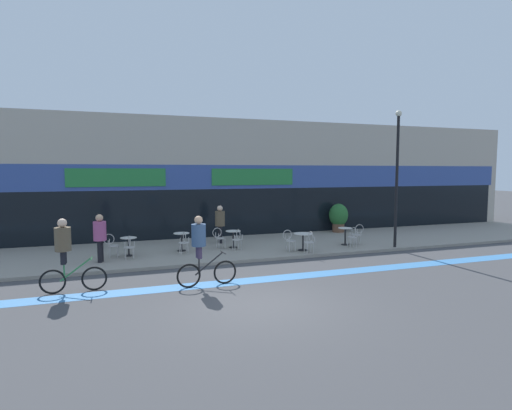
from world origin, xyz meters
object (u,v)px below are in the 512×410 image
(cafe_chair_4_side, at_px, (357,233))
(bistro_table_3, at_px, (303,238))
(cafe_chair_1_near, at_px, (184,241))
(cafe_chair_0_near, at_px, (129,246))
(lamp_post, at_px, (397,170))
(cafe_chair_2_side, at_px, (219,237))
(cyclist_0, at_px, (66,251))
(cafe_chair_0_side, at_px, (112,244))
(cafe_chair_3_side, at_px, (289,239))
(planter_pot, at_px, (338,217))
(pedestrian_far_end, at_px, (100,234))
(cafe_chair_2_near, at_px, (237,238))
(cafe_chair_4_near, at_px, (353,236))
(cafe_chair_3_near, at_px, (310,241))
(bistro_table_2, at_px, (233,236))
(bistro_table_1, at_px, (181,238))
(cyclist_1, at_px, (201,247))
(pedestrian_near_end, at_px, (220,221))
(bistro_table_4, at_px, (345,233))
(bistro_table_0, at_px, (129,243))

(cafe_chair_4_side, bearing_deg, bistro_table_3, 16.31)
(cafe_chair_1_near, bearing_deg, cafe_chair_4_side, -97.81)
(cafe_chair_0_near, distance_m, lamp_post, 11.41)
(cafe_chair_0_near, distance_m, cafe_chair_2_side, 3.79)
(cyclist_0, bearing_deg, cafe_chair_0_side, 74.55)
(cafe_chair_3_side, distance_m, cafe_chair_4_side, 3.61)
(cafe_chair_4_side, height_order, planter_pot, planter_pot)
(planter_pot, distance_m, pedestrian_far_end, 12.41)
(cafe_chair_2_near, height_order, cafe_chair_4_side, same)
(cafe_chair_4_near, height_order, cafe_chair_4_side, same)
(cafe_chair_0_side, distance_m, cafe_chair_3_near, 7.74)
(bistro_table_2, distance_m, pedestrian_far_end, 5.44)
(bistro_table_1, relative_size, cafe_chair_1_near, 0.83)
(cafe_chair_0_near, xyz_separation_m, cafe_chair_4_side, (9.83, -0.13, 0.00))
(cafe_chair_2_side, relative_size, lamp_post, 0.15)
(cafe_chair_2_near, xyz_separation_m, planter_pot, (6.60, 3.03, 0.32))
(planter_pot, bearing_deg, bistro_table_3, -135.58)
(bistro_table_1, relative_size, cafe_chair_4_near, 0.83)
(cyclist_1, distance_m, pedestrian_far_end, 4.83)
(cafe_chair_3_near, bearing_deg, cafe_chair_4_near, -76.20)
(cafe_chair_3_near, xyz_separation_m, pedestrian_near_end, (-2.84, 3.45, 0.51))
(bistro_table_1, relative_size, bistro_table_4, 0.97)
(bistro_table_4, bearing_deg, cafe_chair_0_near, 179.22)
(bistro_table_4, height_order, cafe_chair_2_side, cafe_chair_2_side)
(bistro_table_3, xyz_separation_m, lamp_post, (4.11, -0.63, 2.82))
(cafe_chair_0_near, bearing_deg, cyclist_1, -160.04)
(cyclist_1, relative_size, pedestrian_far_end, 1.21)
(cafe_chair_2_near, distance_m, planter_pot, 7.27)
(cafe_chair_0_side, height_order, cafe_chair_3_near, same)
(pedestrian_far_end, bearing_deg, cafe_chair_2_side, -150.20)
(cafe_chair_3_near, xyz_separation_m, pedestrian_far_end, (-7.88, 1.10, 0.52))
(cyclist_1, bearing_deg, pedestrian_far_end, 123.71)
(bistro_table_3, relative_size, cafe_chair_1_near, 0.86)
(cafe_chair_1_near, bearing_deg, bistro_table_0, 76.65)
(cafe_chair_0_near, distance_m, pedestrian_far_end, 1.14)
(bistro_table_2, distance_m, cafe_chair_0_near, 4.40)
(bistro_table_3, relative_size, pedestrian_near_end, 0.45)
(cafe_chair_3_side, relative_size, cafe_chair_4_near, 1.00)
(cafe_chair_3_near, relative_size, lamp_post, 0.15)
(bistro_table_3, relative_size, cafe_chair_3_near, 0.86)
(cyclist_0, relative_size, pedestrian_far_end, 1.21)
(cafe_chair_4_side, distance_m, pedestrian_near_end, 6.26)
(cafe_chair_0_side, relative_size, cafe_chair_4_near, 1.00)
(cafe_chair_0_side, xyz_separation_m, cafe_chair_2_near, (4.94, -0.33, 0.00))
(cyclist_1, bearing_deg, cafe_chair_1_near, 84.20)
(cafe_chair_4_side, bearing_deg, cyclist_0, 22.42)
(cafe_chair_0_near, xyz_separation_m, pedestrian_near_end, (4.04, 2.19, 0.51))
(bistro_table_2, distance_m, cafe_chair_4_side, 5.62)
(cyclist_0, bearing_deg, cafe_chair_4_side, 15.95)
(bistro_table_0, height_order, cafe_chair_4_side, cafe_chair_4_side)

